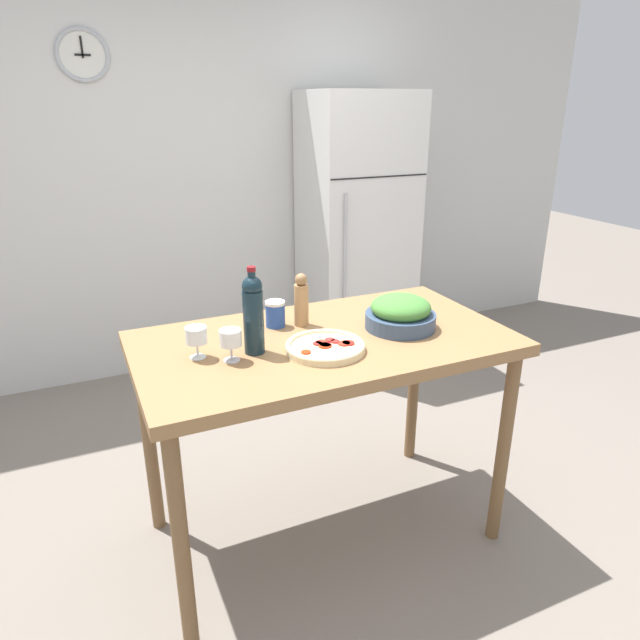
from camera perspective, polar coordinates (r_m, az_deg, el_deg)
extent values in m
plane|color=slate|center=(2.74, 0.37, -20.24)|extent=(14.00, 14.00, 0.00)
cube|color=silver|center=(4.04, -12.08, 13.35)|extent=(6.40, 0.06, 2.60)
torus|color=#A8ADB2|center=(3.89, -22.65, 23.27)|extent=(0.30, 0.03, 0.30)
cylinder|color=silver|center=(3.89, -22.66, 23.27)|extent=(0.26, 0.01, 0.26)
cube|color=black|center=(3.88, -22.65, 23.28)|extent=(0.09, 0.01, 0.01)
cube|color=black|center=(3.88, -22.74, 23.88)|extent=(0.01, 0.01, 0.12)
cube|color=silver|center=(4.13, 3.70, 8.84)|extent=(0.72, 0.60, 1.88)
cube|color=black|center=(3.80, 6.04, 14.05)|extent=(0.70, 0.01, 0.01)
cylinder|color=#B2B2B7|center=(3.76, 2.52, 6.18)|extent=(0.02, 0.02, 0.85)
cube|color=olive|center=(2.25, 0.42, -2.35)|extent=(1.46, 0.80, 0.05)
cylinder|color=brown|center=(2.06, -13.70, -21.13)|extent=(0.06, 0.06, 0.89)
cylinder|color=brown|center=(2.56, 17.85, -12.27)|extent=(0.06, 0.06, 0.89)
cylinder|color=brown|center=(2.61, -16.72, -11.52)|extent=(0.06, 0.06, 0.89)
cylinder|color=brown|center=(3.02, 9.37, -6.12)|extent=(0.06, 0.06, 0.89)
cylinder|color=#142833|center=(2.08, -6.66, -0.21)|extent=(0.08, 0.08, 0.24)
sphere|color=#142833|center=(2.03, -6.82, 3.38)|extent=(0.07, 0.07, 0.07)
cylinder|color=#142833|center=(2.02, -6.85, 4.13)|extent=(0.03, 0.03, 0.06)
cylinder|color=maroon|center=(2.01, -6.90, 5.09)|extent=(0.03, 0.03, 0.02)
cylinder|color=silver|center=(2.07, -8.81, -3.98)|extent=(0.06, 0.06, 0.00)
cylinder|color=silver|center=(2.05, -8.86, -3.23)|extent=(0.01, 0.01, 0.06)
cylinder|color=white|center=(2.03, -8.95, -1.76)|extent=(0.08, 0.08, 0.06)
cylinder|color=maroon|center=(2.04, -8.91, -2.30)|extent=(0.07, 0.07, 0.02)
cylinder|color=silver|center=(2.11, -12.10, -3.65)|extent=(0.06, 0.06, 0.00)
cylinder|color=silver|center=(2.10, -12.17, -2.91)|extent=(0.01, 0.01, 0.06)
cylinder|color=white|center=(2.08, -12.29, -1.47)|extent=(0.08, 0.08, 0.06)
cylinder|color=maroon|center=(2.09, -12.24, -2.06)|extent=(0.07, 0.07, 0.01)
cylinder|color=#AD7F51|center=(2.33, -1.88, 1.50)|extent=(0.06, 0.06, 0.17)
sphere|color=#936C45|center=(2.30, -1.91, 4.07)|extent=(0.05, 0.05, 0.05)
cylinder|color=#384C6B|center=(2.34, 8.02, -0.05)|extent=(0.29, 0.29, 0.06)
ellipsoid|color=#478438|center=(2.32, 8.09, 1.27)|extent=(0.24, 0.24, 0.10)
cylinder|color=beige|center=(2.12, 0.52, -2.84)|extent=(0.30, 0.30, 0.02)
torus|color=beige|center=(2.11, 0.52, -2.55)|extent=(0.30, 0.30, 0.02)
cylinder|color=red|center=(2.16, 1.00, -2.00)|extent=(0.04, 0.04, 0.01)
cylinder|color=red|center=(2.15, 1.56, -2.14)|extent=(0.03, 0.03, 0.01)
cylinder|color=#AC2E11|center=(2.06, -1.41, -3.23)|extent=(0.04, 0.04, 0.01)
cylinder|color=#B11A20|center=(2.11, 0.57, -2.53)|extent=(0.04, 0.04, 0.01)
cylinder|color=red|center=(2.11, 0.48, -2.60)|extent=(0.05, 0.05, 0.01)
cylinder|color=#AB2323|center=(2.13, -0.24, -2.37)|extent=(0.03, 0.03, 0.01)
cylinder|color=red|center=(2.13, 2.42, -2.36)|extent=(0.05, 0.05, 0.01)
cylinder|color=#AC1E18|center=(2.13, 2.86, -2.31)|extent=(0.05, 0.05, 0.01)
cylinder|color=#B52B1F|center=(2.14, 0.18, -2.25)|extent=(0.05, 0.05, 0.01)
cylinder|color=#284CA3|center=(2.34, -4.49, 0.48)|extent=(0.08, 0.08, 0.10)
cylinder|color=white|center=(2.32, -4.52, 1.73)|extent=(0.08, 0.08, 0.01)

